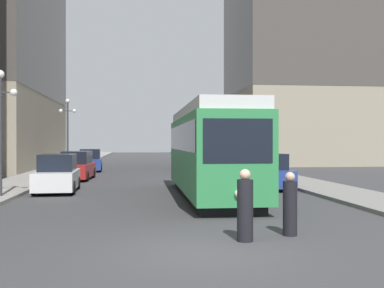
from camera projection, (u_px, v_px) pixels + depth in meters
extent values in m
plane|color=#38383A|center=(203.00, 252.00, 10.31)|extent=(200.00, 200.00, 0.00)
cube|color=gray|center=(72.00, 164.00, 49.08)|extent=(3.04, 120.00, 0.15)
cube|color=gray|center=(224.00, 164.00, 50.98)|extent=(3.04, 120.00, 0.15)
cube|color=black|center=(210.00, 193.00, 20.76)|extent=(2.32, 11.11, 0.35)
cube|color=#2D8447|center=(210.00, 154.00, 20.75)|extent=(2.72, 12.08, 3.10)
cube|color=black|center=(210.00, 138.00, 20.75)|extent=(2.74, 11.60, 1.08)
cube|color=silver|center=(210.00, 113.00, 20.74)|extent=(2.51, 11.84, 0.44)
cube|color=black|center=(238.00, 141.00, 14.78)|extent=(2.21, 0.10, 1.40)
sphere|color=#F2EACC|center=(238.00, 194.00, 14.71)|extent=(0.24, 0.24, 0.24)
cube|color=black|center=(211.00, 168.00, 40.54)|extent=(2.60, 11.28, 0.35)
cube|color=#B7B7BA|center=(211.00, 148.00, 40.53)|extent=(3.02, 12.27, 3.10)
cube|color=black|center=(211.00, 142.00, 40.53)|extent=(3.03, 11.78, 1.30)
cube|color=black|center=(227.00, 145.00, 34.54)|extent=(2.31, 0.17, 1.71)
cylinder|color=black|center=(34.00, 188.00, 21.28)|extent=(0.20, 0.65, 0.64)
cylinder|color=black|center=(43.00, 183.00, 23.90)|extent=(0.20, 0.65, 0.64)
cylinder|color=black|center=(73.00, 188.00, 21.54)|extent=(0.20, 0.65, 0.64)
cylinder|color=black|center=(78.00, 183.00, 24.16)|extent=(0.20, 0.65, 0.64)
cube|color=silver|center=(57.00, 180.00, 22.72)|extent=(1.94, 4.34, 0.84)
cube|color=black|center=(58.00, 162.00, 22.82)|extent=(1.66, 2.41, 0.80)
cylinder|color=black|center=(78.00, 168.00, 37.62)|extent=(0.21, 0.65, 0.64)
cylinder|color=black|center=(81.00, 166.00, 40.55)|extent=(0.21, 0.65, 0.64)
cylinder|color=black|center=(100.00, 168.00, 37.91)|extent=(0.21, 0.65, 0.64)
cylinder|color=black|center=(101.00, 166.00, 40.84)|extent=(0.21, 0.65, 0.64)
cube|color=navy|center=(90.00, 164.00, 39.23)|extent=(2.05, 4.88, 0.84)
cube|color=black|center=(90.00, 154.00, 39.34)|extent=(1.72, 2.72, 0.80)
cylinder|color=black|center=(273.00, 180.00, 25.76)|extent=(0.21, 0.65, 0.64)
cylinder|color=black|center=(291.00, 185.00, 23.16)|extent=(0.21, 0.65, 0.64)
cylinder|color=black|center=(243.00, 181.00, 25.49)|extent=(0.21, 0.65, 0.64)
cylinder|color=black|center=(257.00, 185.00, 22.89)|extent=(0.21, 0.65, 0.64)
cube|color=navy|center=(266.00, 177.00, 24.32)|extent=(1.97, 4.33, 0.84)
cube|color=black|center=(266.00, 161.00, 24.21)|extent=(1.68, 2.40, 0.80)
cylinder|color=black|center=(58.00, 176.00, 28.71)|extent=(0.21, 0.65, 0.64)
cylinder|color=black|center=(68.00, 173.00, 31.71)|extent=(0.21, 0.65, 0.64)
cylinder|color=black|center=(87.00, 176.00, 28.83)|extent=(0.21, 0.65, 0.64)
cylinder|color=black|center=(94.00, 173.00, 31.84)|extent=(0.21, 0.65, 0.64)
cube|color=maroon|center=(77.00, 170.00, 30.27)|extent=(2.02, 4.94, 0.84)
cube|color=black|center=(77.00, 157.00, 30.39)|extent=(1.71, 2.74, 0.80)
cylinder|color=black|center=(245.00, 210.00, 11.47)|extent=(0.39, 0.39, 1.50)
sphere|color=tan|center=(245.00, 175.00, 11.47)|extent=(0.27, 0.27, 0.27)
cylinder|color=black|center=(290.00, 208.00, 12.17)|extent=(0.37, 0.37, 1.40)
sphere|color=tan|center=(290.00, 177.00, 12.17)|extent=(0.25, 0.25, 0.25)
cylinder|color=#333338|center=(0.00, 137.00, 19.81)|extent=(0.16, 0.16, 4.92)
sphere|color=white|center=(0.00, 74.00, 19.80)|extent=(0.36, 0.36, 0.36)
sphere|color=white|center=(14.00, 92.00, 19.87)|extent=(0.31, 0.31, 0.31)
cube|color=#333338|center=(0.00, 92.00, 19.80)|extent=(1.10, 0.06, 0.06)
cylinder|color=#333338|center=(68.00, 136.00, 39.49)|extent=(0.16, 0.16, 5.51)
sphere|color=white|center=(68.00, 101.00, 39.48)|extent=(0.36, 0.36, 0.36)
sphere|color=white|center=(61.00, 111.00, 39.41)|extent=(0.31, 0.31, 0.31)
sphere|color=white|center=(74.00, 111.00, 39.54)|extent=(0.31, 0.31, 0.31)
cube|color=#333338|center=(68.00, 111.00, 39.48)|extent=(1.10, 0.06, 0.06)
cube|color=gray|center=(301.00, 23.00, 52.69)|extent=(14.62, 14.64, 31.29)
cube|color=#494440|center=(301.00, 9.00, 52.68)|extent=(14.66, 14.68, 18.78)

